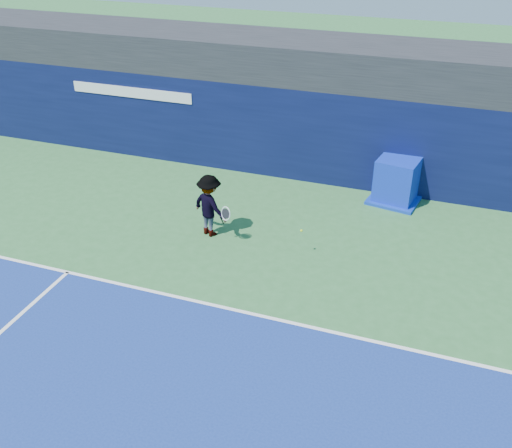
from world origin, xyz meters
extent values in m
plane|color=#2F6A35|center=(0.00, 0.00, 0.00)|extent=(80.00, 80.00, 0.00)
cube|color=white|center=(0.00, 3.00, 0.01)|extent=(24.00, 0.10, 0.01)
cube|color=black|center=(0.00, 11.50, 3.60)|extent=(36.00, 3.00, 1.20)
cube|color=#090F34|center=(0.00, 10.50, 1.50)|extent=(36.00, 1.00, 3.00)
cube|color=white|center=(-7.00, 9.99, 2.35)|extent=(4.50, 0.04, 0.35)
cube|color=#0C24AD|center=(2.11, 9.63, 0.69)|extent=(1.32, 1.32, 1.38)
cube|color=#0B2AA4|center=(2.11, 9.63, 0.05)|extent=(1.65, 1.65, 0.09)
imported|color=white|center=(-2.40, 5.91, 0.88)|extent=(1.30, 1.05, 1.76)
cylinder|color=black|center=(-1.95, 5.66, 0.65)|extent=(0.08, 0.16, 0.28)
torus|color=white|center=(-1.81, 5.61, 0.90)|extent=(0.32, 0.18, 0.32)
cylinder|color=black|center=(-1.81, 5.61, 0.90)|extent=(0.27, 0.14, 0.27)
sphere|color=#C2D918|center=(0.22, 5.72, 0.73)|extent=(0.06, 0.06, 0.06)
camera|label=1|loc=(3.30, -6.41, 8.10)|focal=40.00mm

